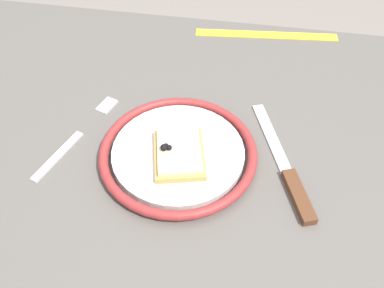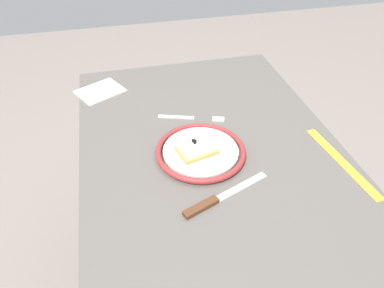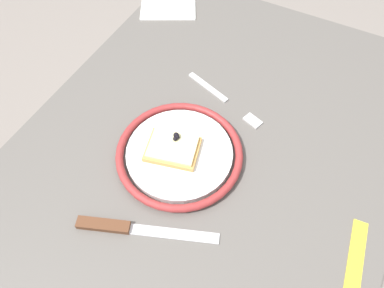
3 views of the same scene
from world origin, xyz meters
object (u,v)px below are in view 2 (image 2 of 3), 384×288
fork (192,118)px  measuring_tape (342,162)px  dining_table (218,190)px  pizza_slice_near (197,149)px  plate (201,152)px  knife (213,201)px  napkin (100,91)px

fork → measuring_tape: size_ratio=0.68×
dining_table → pizza_slice_near: 0.13m
plate → knife: 0.17m
fork → measuring_tape: bearing=50.0°
pizza_slice_near → knife: bearing=-1.3°
dining_table → fork: bearing=-174.9°
plate → pizza_slice_near: bearing=-72.4°
plate → napkin: plate is taller
measuring_tape → plate: bearing=-113.8°
pizza_slice_near → measuring_tape: 0.38m
pizza_slice_near → plate: bearing=107.6°
plate → fork: plate is taller
pizza_slice_near → fork: (-0.17, 0.03, -0.02)m
fork → measuring_tape: fork is taller
dining_table → measuring_tape: 0.33m
pizza_slice_near → napkin: (-0.39, -0.24, -0.02)m
knife → plate: bearing=174.7°
measuring_tape → napkin: bearing=-135.9°
fork → napkin: 0.35m
dining_table → plate: bearing=-147.6°
dining_table → plate: plate is taller
fork → napkin: (-0.22, -0.26, -0.00)m
napkin → knife: bearing=22.5°
fork → measuring_tape: (0.28, 0.34, -0.00)m
pizza_slice_near → napkin: pizza_slice_near is taller
knife → fork: bearing=174.6°
knife → fork: (-0.34, 0.03, -0.00)m
pizza_slice_near → measuring_tape: size_ratio=0.39×
dining_table → napkin: 0.54m
measuring_tape → dining_table: bearing=-106.1°
measuring_tape → napkin: (-0.50, -0.60, 0.00)m
knife → napkin: knife is taller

